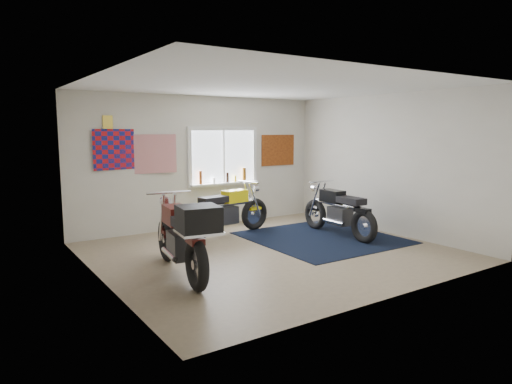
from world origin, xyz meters
TOP-DOWN VIEW (x-y plane):
  - ground at (0.00, 0.00)m, footprint 5.50×5.50m
  - room_shell at (0.00, 0.00)m, footprint 5.50×5.50m
  - navy_rug at (1.36, 0.28)m, footprint 2.54×2.64m
  - window_assembly at (0.50, 2.47)m, footprint 1.66×0.17m
  - oil_bottles at (0.57, 2.40)m, footprint 1.14×0.09m
  - flag_display at (-1.90, 2.48)m, footprint 1.60×0.10m
  - triumph_poster at (1.95, 2.48)m, footprint 0.90×0.03m
  - yellow_triumph at (0.03, 1.50)m, footprint 2.00×0.60m
  - black_chrome_bike at (1.75, 0.26)m, footprint 0.61×1.99m
  - maroon_tourer at (-1.78, -0.42)m, footprint 0.81×2.19m

SIDE VIEW (x-z plane):
  - ground at x=0.00m, z-range 0.00..0.00m
  - navy_rug at x=1.36m, z-range 0.00..0.01m
  - yellow_triumph at x=0.03m, z-range -0.06..0.95m
  - black_chrome_bike at x=1.75m, z-range -0.06..0.96m
  - maroon_tourer at x=-1.78m, z-range 0.02..1.13m
  - oil_bottles at x=0.57m, z-range 0.88..1.18m
  - window_assembly at x=0.50m, z-range 0.74..2.00m
  - triumph_poster at x=1.95m, z-range 1.20..1.90m
  - room_shell at x=0.00m, z-range -1.11..4.39m
  - flag_display at x=-1.90m, z-range 1.56..2.73m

